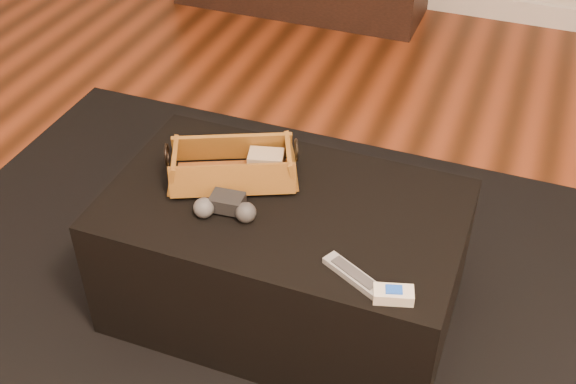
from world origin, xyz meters
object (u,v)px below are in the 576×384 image
(tv_remote, at_px, (227,176))
(silver_remote, at_px, (354,275))
(cream_gadget, at_px, (393,294))
(wicker_basket, at_px, (233,167))
(game_controller, at_px, (226,207))
(ottoman, at_px, (284,258))

(tv_remote, height_order, silver_remote, tv_remote)
(silver_remote, bearing_deg, cream_gadget, -17.46)
(silver_remote, distance_m, cream_gadget, 0.11)
(wicker_basket, relative_size, silver_remote, 2.29)
(wicker_basket, bearing_deg, game_controller, -72.88)
(tv_remote, relative_size, silver_remote, 1.08)
(ottoman, bearing_deg, silver_remote, -38.50)
(tv_remote, height_order, game_controller, game_controller)
(ottoman, xyz_separation_m, tv_remote, (-0.19, 0.03, 0.23))
(wicker_basket, distance_m, game_controller, 0.16)
(game_controller, xyz_separation_m, cream_gadget, (0.50, -0.14, -0.01))
(ottoman, distance_m, game_controller, 0.29)
(silver_remote, bearing_deg, tv_remote, 152.00)
(ottoman, xyz_separation_m, wicker_basket, (-0.18, 0.05, 0.25))
(cream_gadget, bearing_deg, ottoman, 146.73)
(ottoman, bearing_deg, game_controller, -141.24)
(silver_remote, relative_size, cream_gadget, 1.69)
(wicker_basket, bearing_deg, silver_remote, -30.58)
(ottoman, height_order, tv_remote, tv_remote)
(tv_remote, height_order, cream_gadget, cream_gadget)
(cream_gadget, bearing_deg, tv_remote, 153.90)
(ottoman, relative_size, silver_remote, 5.61)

